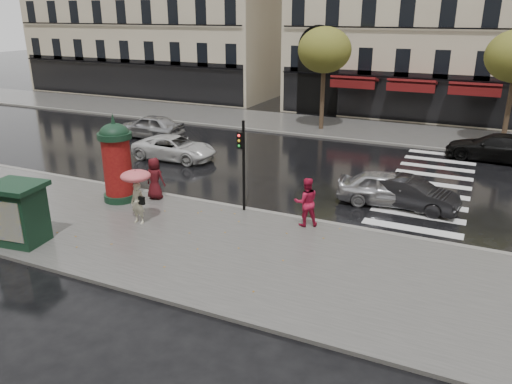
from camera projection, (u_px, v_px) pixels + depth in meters
The scene contains 18 objects.
ground at pixel (215, 242), 17.28m from camera, with size 160.00×160.00×0.00m, color black.
near_sidewalk at pixel (208, 246), 16.83m from camera, with size 90.00×7.00×0.12m, color #474744.
far_sidewalk at pixel (354, 129), 33.46m from camera, with size 90.00×6.00×0.12m, color #474744.
near_kerb at pixel (252, 210), 19.81m from camera, with size 90.00×0.25×0.14m, color slate.
far_kerb at pixel (342, 139), 30.90m from camera, with size 90.00×0.25×0.14m, color slate.
zebra_crossing at pixel (430, 183), 23.09m from camera, with size 3.60×11.75×0.01m, color silver.
tree_far_left at pixel (324, 50), 31.65m from camera, with size 3.40×3.40×6.64m.
woman_umbrella at pixel (137, 188), 18.04m from camera, with size 1.09×1.09×2.09m.
woman_red at pixel (306, 202), 18.01m from camera, with size 0.89×0.69×1.82m, color #B21638.
man_burgundy at pixel (155, 178), 20.64m from camera, with size 0.86×0.56×1.76m, color #450D13.
morris_column at pixel (117, 159), 20.19m from camera, with size 1.35×1.35×3.64m.
traffic_light at pixel (243, 157), 18.94m from camera, with size 0.25×0.35×3.58m.
newsstand at pixel (19, 213), 16.59m from camera, with size 1.92×1.68×2.10m.
car_silver at pixel (388, 188), 20.40m from camera, with size 1.64×4.08×1.39m, color #B2B3B7.
car_darkgrey at pixel (410, 193), 20.01m from camera, with size 1.34×3.84×1.27m, color black.
car_white at pixel (175, 148), 26.67m from camera, with size 2.08×4.52×1.26m, color silver.
car_black at pixel (495, 147), 26.42m from camera, with size 2.01×4.95×1.44m, color black.
car_far_silver at pixel (150, 126), 31.14m from camera, with size 1.76×4.37×1.49m, color #9FA0A4.
Camera 1 is at (7.86, -13.61, 7.52)m, focal length 35.00 mm.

